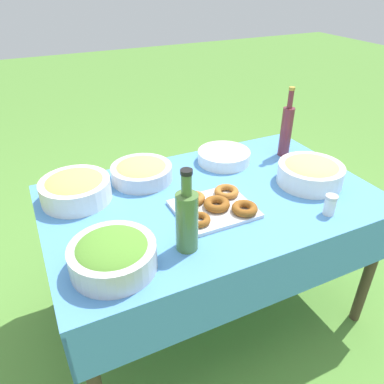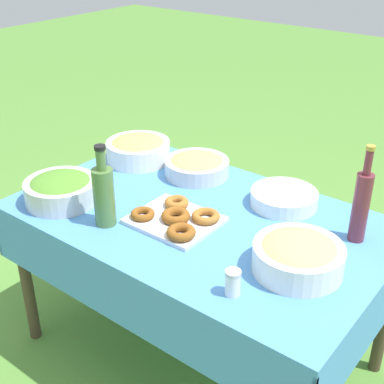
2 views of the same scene
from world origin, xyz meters
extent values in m
plane|color=#568C38|center=(0.00, 0.00, 0.00)|extent=(14.00, 14.00, 0.00)
cube|color=#4C8CD1|center=(0.00, 0.00, 0.69)|extent=(1.42, 0.89, 0.02)
cube|color=#4C8CD1|center=(0.00, -0.44, 0.57)|extent=(1.42, 0.01, 0.22)
cube|color=#4C8CD1|center=(0.00, 0.44, 0.57)|extent=(1.42, 0.01, 0.22)
cube|color=#4C8CD1|center=(-0.71, 0.00, 0.57)|extent=(0.01, 0.89, 0.22)
cube|color=#4C8CD1|center=(0.71, 0.00, 0.57)|extent=(0.01, 0.89, 0.22)
cylinder|color=#473828|center=(-0.65, -0.38, 0.34)|extent=(0.05, 0.05, 0.68)
cylinder|color=#473828|center=(0.65, -0.38, 0.34)|extent=(0.05, 0.05, 0.68)
cylinder|color=#473828|center=(-0.65, 0.38, 0.34)|extent=(0.05, 0.05, 0.68)
cylinder|color=#473828|center=(0.65, 0.38, 0.34)|extent=(0.05, 0.05, 0.68)
cylinder|color=silver|center=(-0.50, -0.25, 0.75)|extent=(0.29, 0.29, 0.09)
ellipsoid|color=#51892D|center=(-0.50, -0.25, 0.78)|extent=(0.25, 0.25, 0.07)
cylinder|color=white|center=(0.46, -0.09, 0.75)|extent=(0.30, 0.30, 0.09)
ellipsoid|color=tan|center=(0.46, -0.09, 0.78)|extent=(0.26, 0.26, 0.07)
cube|color=silver|center=(-0.04, -0.10, 0.71)|extent=(0.31, 0.27, 0.02)
torus|color=brown|center=(0.05, -0.18, 0.73)|extent=(0.15, 0.15, 0.03)
torus|color=brown|center=(-0.04, -0.10, 0.73)|extent=(0.15, 0.15, 0.03)
torus|color=#A36628|center=(0.05, -0.03, 0.73)|extent=(0.15, 0.15, 0.03)
torus|color=#A36628|center=(-0.10, -0.02, 0.73)|extent=(0.11, 0.11, 0.03)
torus|color=brown|center=(-0.15, -0.16, 0.73)|extent=(0.11, 0.11, 0.03)
cylinder|color=white|center=(0.21, 0.27, 0.71)|extent=(0.26, 0.26, 0.01)
cylinder|color=white|center=(0.21, 0.27, 0.72)|extent=(0.26, 0.26, 0.01)
cylinder|color=white|center=(0.21, 0.27, 0.73)|extent=(0.26, 0.26, 0.01)
cylinder|color=white|center=(0.21, 0.27, 0.74)|extent=(0.26, 0.26, 0.01)
cylinder|color=white|center=(0.21, 0.27, 0.75)|extent=(0.26, 0.26, 0.01)
cylinder|color=#4C7238|center=(-0.24, -0.26, 0.81)|extent=(0.08, 0.08, 0.22)
cylinder|color=#4C7238|center=(-0.24, -0.26, 0.96)|extent=(0.04, 0.04, 0.08)
cylinder|color=black|center=(-0.24, -0.26, 1.01)|extent=(0.04, 0.04, 0.02)
cylinder|color=maroon|center=(0.54, 0.21, 0.83)|extent=(0.06, 0.06, 0.26)
cylinder|color=maroon|center=(0.54, 0.21, 1.00)|extent=(0.03, 0.03, 0.09)
cylinder|color=#A58C33|center=(0.54, 0.21, 1.05)|extent=(0.03, 0.03, 0.02)
cylinder|color=silver|center=(-0.23, 0.27, 0.74)|extent=(0.28, 0.28, 0.07)
ellipsoid|color=tan|center=(-0.23, 0.27, 0.76)|extent=(0.25, 0.25, 0.06)
cylinder|color=white|center=(-0.53, 0.23, 0.75)|extent=(0.29, 0.29, 0.09)
ellipsoid|color=#ADCC59|center=(-0.53, 0.23, 0.78)|extent=(0.26, 0.26, 0.07)
cylinder|color=white|center=(0.36, -0.32, 0.74)|extent=(0.05, 0.05, 0.07)
cylinder|color=silver|center=(0.36, -0.32, 0.78)|extent=(0.05, 0.05, 0.01)
camera|label=1|loc=(-0.67, -1.21, 1.57)|focal=35.00mm
camera|label=2|loc=(1.06, -1.41, 1.74)|focal=50.00mm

